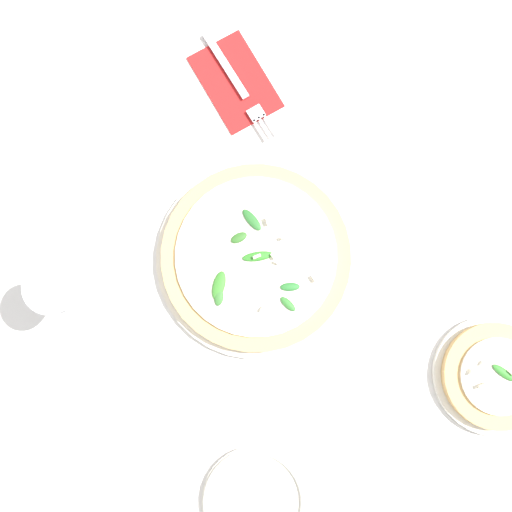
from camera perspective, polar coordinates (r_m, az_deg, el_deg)
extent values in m
plane|color=silver|center=(0.93, 0.05, 2.24)|extent=(6.00, 6.00, 0.00)
cylinder|color=silver|center=(0.92, 0.00, -0.21)|extent=(0.31, 0.31, 0.01)
cylinder|color=tan|center=(0.90, 0.00, -0.08)|extent=(0.29, 0.29, 0.02)
cylinder|color=silver|center=(0.89, 0.00, 0.03)|extent=(0.24, 0.24, 0.01)
ellipsoid|color=#2F6224|center=(0.89, -1.77, 1.99)|extent=(0.01, 0.03, 0.01)
ellipsoid|color=#327325|center=(0.88, -3.55, -2.81)|extent=(0.04, 0.04, 0.01)
ellipsoid|color=#2F6E2A|center=(0.88, 3.06, -4.59)|extent=(0.03, 0.02, 0.01)
ellipsoid|color=#32682A|center=(0.88, -3.56, -3.93)|extent=(0.03, 0.03, 0.01)
ellipsoid|color=#286328|center=(0.89, -0.67, 3.31)|extent=(0.04, 0.02, 0.01)
ellipsoid|color=#2D7424|center=(0.89, 0.18, -0.03)|extent=(0.03, 0.05, 0.01)
ellipsoid|color=#286B2C|center=(0.88, 3.15, -3.02)|extent=(0.02, 0.03, 0.01)
cube|color=#EFE5C6|center=(0.88, 0.08, -0.04)|extent=(0.01, 0.01, 0.01)
cube|color=#EFE5C6|center=(0.87, 0.61, -5.04)|extent=(0.01, 0.01, 0.00)
cube|color=#EFE5C6|center=(0.89, 2.82, 1.80)|extent=(0.01, 0.01, 0.01)
cube|color=#EFE5C6|center=(0.88, 5.54, -2.16)|extent=(0.01, 0.00, 0.01)
cube|color=#EFE5C6|center=(0.88, 1.63, -0.05)|extent=(0.01, 0.00, 0.01)
cube|color=#EFE5C6|center=(0.89, 1.10, 3.31)|extent=(0.01, 0.01, 0.01)
cube|color=#EFE5C6|center=(0.88, 1.86, -0.69)|extent=(0.01, 0.01, 0.00)
cylinder|color=silver|center=(0.98, 21.52, -10.52)|extent=(0.18, 0.18, 0.01)
cylinder|color=tan|center=(0.96, 21.85, -10.55)|extent=(0.16, 0.16, 0.02)
cylinder|color=silver|center=(0.95, 22.12, -10.57)|extent=(0.11, 0.11, 0.01)
ellipsoid|color=#2D7526|center=(0.95, 22.52, -10.24)|extent=(0.04, 0.03, 0.01)
cube|color=#EFE5C6|center=(0.95, 23.11, -10.19)|extent=(0.01, 0.01, 0.00)
cube|color=#EFE5C6|center=(0.93, 20.82, -9.51)|extent=(0.01, 0.01, 0.00)
cube|color=#EFE5C6|center=(0.93, 19.85, -10.35)|extent=(0.01, 0.01, 0.01)
cube|color=#EFE5C6|center=(0.93, 20.85, -11.46)|extent=(0.01, 0.01, 0.01)
cylinder|color=white|center=(0.95, -16.01, -3.68)|extent=(0.08, 0.08, 0.00)
cylinder|color=white|center=(0.92, -16.58, -3.51)|extent=(0.01, 0.01, 0.06)
cone|color=white|center=(0.85, -18.06, -3.07)|extent=(0.07, 0.07, 0.09)
cylinder|color=white|center=(0.87, -17.54, -3.22)|extent=(0.04, 0.04, 0.03)
cube|color=#B21E1E|center=(1.00, -1.99, 16.27)|extent=(0.15, 0.10, 0.01)
cube|color=silver|center=(1.01, -2.93, 17.71)|extent=(0.13, 0.02, 0.00)
cube|color=silver|center=(0.98, 0.00, 13.45)|extent=(0.02, 0.02, 0.00)
cube|color=silver|center=(0.97, 0.39, 11.90)|extent=(0.04, 0.00, 0.00)
cube|color=silver|center=(0.97, 0.85, 12.16)|extent=(0.04, 0.00, 0.00)
cube|color=silver|center=(0.97, 1.32, 12.41)|extent=(0.04, 0.00, 0.00)
cylinder|color=silver|center=(0.94, -0.17, -22.26)|extent=(0.15, 0.15, 0.01)
torus|color=silver|center=(0.93, -0.17, -22.38)|extent=(0.15, 0.15, 0.01)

